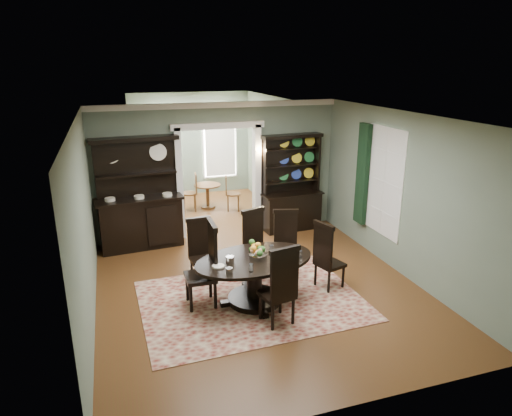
{
  "coord_description": "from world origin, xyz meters",
  "views": [
    {
      "loc": [
        -2.27,
        -6.8,
        3.83
      ],
      "look_at": [
        0.11,
        0.6,
        1.33
      ],
      "focal_mm": 32.0,
      "sensor_mm": 36.0,
      "label": 1
    }
  ],
  "objects_px": {
    "dining_table": "(254,272)",
    "parlor_table": "(208,193)",
    "sideboard": "(140,210)",
    "welsh_dresser": "(291,196)"
  },
  "relations": [
    {
      "from": "parlor_table",
      "to": "dining_table",
      "type": "bearing_deg",
      "value": -93.71
    },
    {
      "from": "parlor_table",
      "to": "sideboard",
      "type": "bearing_deg",
      "value": -130.93
    },
    {
      "from": "dining_table",
      "to": "parlor_table",
      "type": "height_order",
      "value": "dining_table"
    },
    {
      "from": "dining_table",
      "to": "welsh_dresser",
      "type": "distance_m",
      "value": 3.64
    },
    {
      "from": "sideboard",
      "to": "welsh_dresser",
      "type": "bearing_deg",
      "value": -4.18
    },
    {
      "from": "dining_table",
      "to": "parlor_table",
      "type": "xyz_separation_m",
      "value": [
        0.34,
        5.29,
        -0.12
      ]
    },
    {
      "from": "dining_table",
      "to": "sideboard",
      "type": "xyz_separation_m",
      "value": [
        -1.58,
        3.06,
        0.28
      ]
    },
    {
      "from": "sideboard",
      "to": "parlor_table",
      "type": "height_order",
      "value": "sideboard"
    },
    {
      "from": "welsh_dresser",
      "to": "parlor_table",
      "type": "relative_size",
      "value": 3.16
    },
    {
      "from": "welsh_dresser",
      "to": "parlor_table",
      "type": "height_order",
      "value": "welsh_dresser"
    }
  ]
}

